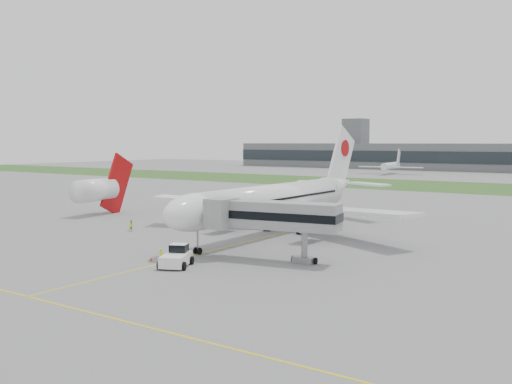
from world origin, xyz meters
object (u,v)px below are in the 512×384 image
Objects in this scene: pushback_tug at (177,257)px; airliner at (278,199)px; neighbor_aircraft at (98,189)px; jet_bridge at (269,216)px; ground_crew_near at (161,256)px.

airliner is at bearing 70.67° from pushback_tug.
pushback_tug is at bearing -84.38° from airliner.
pushback_tug is at bearing -39.36° from neighbor_aircraft.
jet_bridge is 1.00× the size of neighbor_aircraft.
jet_bridge is 14.08m from ground_crew_near.
jet_bridge reaches higher than ground_crew_near.
jet_bridge is at bearing -27.76° from neighbor_aircraft.
neighbor_aircraft is at bearing -44.58° from ground_crew_near.
pushback_tug is 52.70m from neighbor_aircraft.
airliner reaches higher than neighbor_aircraft.
pushback_tug is 2.85m from ground_crew_near.
neighbor_aircraft is at bearing -179.75° from airliner.
ground_crew_near is at bearing -90.39° from airliner.
ground_crew_near is (-10.32, -8.33, -4.74)m from jet_bridge.
jet_bridge is 9.05× the size of ground_crew_near.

